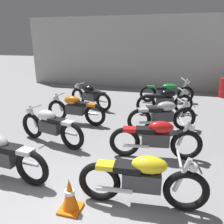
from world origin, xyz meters
The scene contains 11 objects.
back_wall centered at (0.00, 9.69, 1.80)m, with size 12.58×0.24×3.60m, color #B2B2AD.
motorcycle_left_row_0 centered at (-1.35, 0.85, 0.46)m, with size 1.97×0.48×0.88m.
motorcycle_left_row_1 centered at (-1.24, 2.40, 0.46)m, with size 1.94×0.66×0.88m.
motorcycle_left_row_2 centered at (-1.24, 3.87, 0.46)m, with size 1.97×0.48×0.88m.
motorcycle_left_row_3 centered at (-1.38, 5.52, 0.46)m, with size 1.86×0.87×0.88m.
motorcycle_right_row_0 centered at (1.22, 0.78, 0.46)m, with size 1.97×0.51×0.88m.
motorcycle_right_row_1 centered at (1.30, 2.32, 0.46)m, with size 1.96×0.58×0.88m.
motorcycle_right_row_2 centered at (1.36, 3.92, 0.46)m, with size 1.86×0.85×0.88m.
motorcycle_right_row_3 centered at (1.36, 5.52, 0.46)m, with size 1.91×0.76×0.88m.
motorcycle_right_row_4 centered at (1.37, 7.07, 0.45)m, with size 2.15×0.76×0.97m.
traffic_cone centered at (0.20, 0.39, 0.26)m, with size 0.32×0.32×0.54m.
Camera 1 is at (1.53, -2.14, 2.45)m, focal length 36.17 mm.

